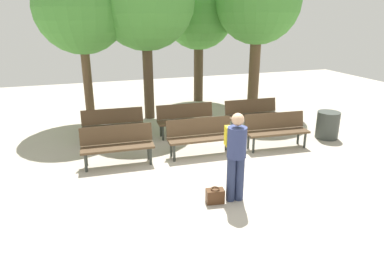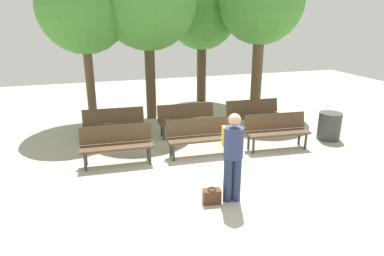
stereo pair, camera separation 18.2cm
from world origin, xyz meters
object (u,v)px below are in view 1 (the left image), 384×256
bench_r0_c0 (117,143)px  tree_0 (199,15)px  bench_r1_c2 (252,113)px  trash_bin (328,125)px  handbag (215,196)px  bench_r0_c1 (200,135)px  bench_r0_c2 (276,128)px  tree_2 (145,1)px  bench_r1_c1 (186,118)px  bench_r1_c0 (113,124)px  tree_1 (80,8)px  tree_3 (258,2)px  visitor_with_backpack (236,152)px

bench_r0_c0 → tree_0: 6.92m
bench_r1_c2 → trash_bin: bearing=-36.9°
tree_0 → handbag: 8.35m
tree_0 → bench_r1_c2: bearing=-85.2°
bench_r0_c0 → handbag: 2.71m
tree_0 → handbag: bearing=-106.9°
bench_r0_c1 → bench_r1_c2: size_ratio=1.00×
trash_bin → bench_r0_c2: bearing=-174.3°
tree_2 → bench_r1_c1: bearing=-72.9°
bench_r1_c0 → tree_1: 3.59m
tree_2 → handbag: 6.66m
handbag → tree_3: bearing=56.9°
tree_2 → bench_r0_c2: bearing=-55.1°
bench_r1_c0 → bench_r1_c1: same height
tree_1 → visitor_with_backpack: bearing=-68.4°
bench_r1_c1 → tree_2: size_ratio=0.32×
tree_3 → visitor_with_backpack: (-3.35, -5.69, -2.69)m
tree_3 → trash_bin: size_ratio=6.89×
bench_r1_c0 → trash_bin: (5.59, -1.51, -0.13)m
bench_r0_c2 → tree_0: (-0.22, 5.37, 2.72)m
bench_r1_c0 → bench_r1_c2: size_ratio=1.00×
tree_1 → bench_r1_c0: bearing=-76.2°
bench_r1_c1 → tree_1: 4.38m
bench_r0_c0 → bench_r0_c2: size_ratio=0.99×
bench_r0_c0 → tree_1: tree_1 is taller
bench_r1_c2 → handbag: 4.40m
bench_r0_c1 → trash_bin: (3.69, 0.02, -0.13)m
bench_r0_c0 → bench_r1_c2: bearing=20.4°
tree_0 → tree_2: tree_2 is taller
bench_r0_c0 → bench_r1_c0: (0.06, 1.49, 0.00)m
bench_r1_c1 → tree_3: 4.90m
trash_bin → tree_0: bearing=110.5°
bench_r0_c2 → trash_bin: (1.72, 0.17, -0.13)m
tree_2 → visitor_with_backpack: size_ratio=3.11×
tree_2 → trash_bin: 6.35m
bench_r0_c2 → bench_r1_c1: same height
tree_2 → trash_bin: (4.24, -3.44, -3.25)m
bench_r0_c0 → tree_3: bearing=36.2°
bench_r0_c1 → tree_0: 6.14m
tree_0 → tree_1: size_ratio=0.96×
tree_1 → trash_bin: tree_1 is taller
visitor_with_backpack → handbag: bearing=10.9°
bench_r1_c0 → tree_2: bearing=57.9°
bench_r0_c0 → tree_3: size_ratio=0.32×
bench_r1_c1 → tree_1: tree_1 is taller
bench_r0_c1 → trash_bin: bearing=2.6°
tree_1 → trash_bin: size_ratio=6.44×
bench_r0_c2 → tree_3: tree_3 is taller
bench_r0_c1 → bench_r1_c0: same height
bench_r0_c2 → visitor_with_backpack: visitor_with_backpack is taller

